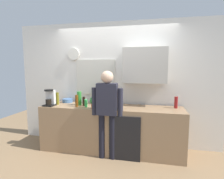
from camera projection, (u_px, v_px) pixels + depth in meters
ground_plane at (107, 158)px, 3.31m from camera, size 8.00×8.00×0.00m
kitchen_counter at (111, 129)px, 3.54m from camera, size 2.76×0.64×0.90m
dishwasher_panel at (125, 139)px, 3.16m from camera, size 0.56×0.02×0.81m
back_wall_assembly at (118, 82)px, 3.80m from camera, size 4.36×0.42×2.60m
coffee_maker at (50, 98)px, 3.57m from camera, size 0.20×0.20×0.33m
bottle_clear_soda at (79, 98)px, 3.61m from camera, size 0.09×0.09×0.28m
bottle_red_vinegar at (176, 102)px, 3.35m from camera, size 0.06×0.06×0.22m
bottle_olive_oil at (57, 98)px, 3.68m from camera, size 0.06×0.06×0.25m
bottle_dark_sauce at (84, 101)px, 3.56m from camera, size 0.06×0.06×0.18m
bottle_amber_beer at (77, 101)px, 3.47m from camera, size 0.06×0.06×0.23m
cup_white_mug at (101, 104)px, 3.55m from camera, size 0.08×0.08×0.09m
mixing_bowl at (68, 100)px, 3.92m from camera, size 0.22×0.22×0.08m
potted_plant at (94, 102)px, 3.30m from camera, size 0.15×0.15×0.23m
dish_soap at (86, 103)px, 3.45m from camera, size 0.06×0.06×0.18m
storage_canister at (108, 101)px, 3.58m from camera, size 0.14×0.14×0.17m
person_at_sink at (107, 107)px, 3.19m from camera, size 0.57×0.22×1.60m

